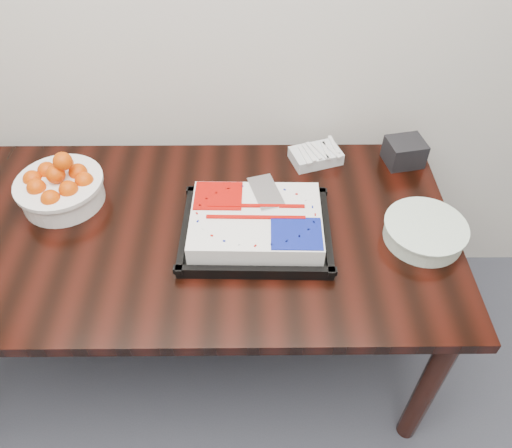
{
  "coord_description": "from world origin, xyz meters",
  "views": [
    {
      "loc": [
        0.24,
        0.86,
        1.93
      ],
      "look_at": [
        0.24,
        1.94,
        0.83
      ],
      "focal_mm": 35.0,
      "sensor_mm": 36.0,
      "label": 1
    }
  ],
  "objects_px": {
    "tangerine_bowl": "(59,183)",
    "napkin_box": "(404,152)",
    "cake_tray": "(256,225)",
    "table": "(185,245)",
    "plate_stack": "(424,232)"
  },
  "relations": [
    {
      "from": "tangerine_bowl",
      "to": "napkin_box",
      "type": "bearing_deg",
      "value": 9.53
    },
    {
      "from": "tangerine_bowl",
      "to": "cake_tray",
      "type": "bearing_deg",
      "value": -14.17
    },
    {
      "from": "table",
      "to": "tangerine_bowl",
      "type": "distance_m",
      "value": 0.47
    },
    {
      "from": "tangerine_bowl",
      "to": "table",
      "type": "bearing_deg",
      "value": -17.69
    },
    {
      "from": "table",
      "to": "napkin_box",
      "type": "height_order",
      "value": "napkin_box"
    },
    {
      "from": "table",
      "to": "cake_tray",
      "type": "distance_m",
      "value": 0.28
    },
    {
      "from": "plate_stack",
      "to": "napkin_box",
      "type": "bearing_deg",
      "value": 87.35
    },
    {
      "from": "tangerine_bowl",
      "to": "plate_stack",
      "type": "distance_m",
      "value": 1.22
    },
    {
      "from": "tangerine_bowl",
      "to": "napkin_box",
      "type": "distance_m",
      "value": 1.24
    },
    {
      "from": "tangerine_bowl",
      "to": "plate_stack",
      "type": "bearing_deg",
      "value": -8.97
    },
    {
      "from": "cake_tray",
      "to": "tangerine_bowl",
      "type": "height_order",
      "value": "tangerine_bowl"
    },
    {
      "from": "plate_stack",
      "to": "napkin_box",
      "type": "relative_size",
      "value": 1.98
    },
    {
      "from": "cake_tray",
      "to": "plate_stack",
      "type": "bearing_deg",
      "value": -2.33
    },
    {
      "from": "cake_tray",
      "to": "napkin_box",
      "type": "distance_m",
      "value": 0.67
    },
    {
      "from": "plate_stack",
      "to": "napkin_box",
      "type": "distance_m",
      "value": 0.4
    }
  ]
}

